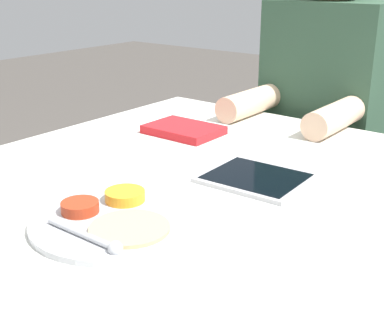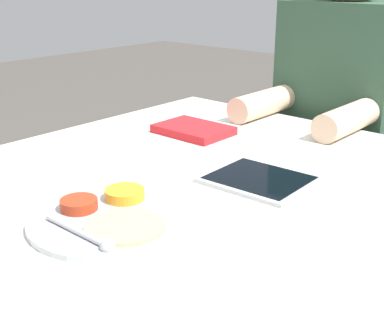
{
  "view_description": "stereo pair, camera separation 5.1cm",
  "coord_description": "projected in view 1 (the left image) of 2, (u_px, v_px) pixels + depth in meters",
  "views": [
    {
      "loc": [
        0.58,
        -0.74,
        1.16
      ],
      "look_at": [
        0.05,
        -0.06,
        0.84
      ],
      "focal_mm": 50.0,
      "sensor_mm": 36.0,
      "label": 1
    },
    {
      "loc": [
        0.62,
        -0.71,
        1.16
      ],
      "look_at": [
        0.05,
        -0.06,
        0.84
      ],
      "focal_mm": 50.0,
      "sensor_mm": 36.0,
      "label": 2
    }
  ],
  "objects": [
    {
      "name": "person_diner",
      "position": [
        318.0,
        164.0,
        1.62
      ],
      "size": [
        0.33,
        0.44,
        1.26
      ],
      "color": "black",
      "rests_on": "ground_plane"
    },
    {
      "name": "red_notebook",
      "position": [
        184.0,
        130.0,
        1.31
      ],
      "size": [
        0.18,
        0.13,
        0.02
      ],
      "color": "silver",
      "rests_on": "dining_table"
    },
    {
      "name": "thali_tray",
      "position": [
        114.0,
        219.0,
        0.85
      ],
      "size": [
        0.27,
        0.27,
        0.03
      ],
      "color": "#B7BABF",
      "rests_on": "dining_table"
    },
    {
      "name": "tablet_device",
      "position": [
        256.0,
        178.0,
        1.02
      ],
      "size": [
        0.2,
        0.17,
        0.01
      ],
      "color": "#B7B7BC",
      "rests_on": "dining_table"
    }
  ]
}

